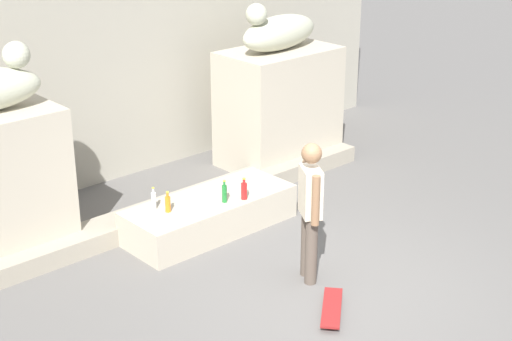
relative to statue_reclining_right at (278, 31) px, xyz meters
The scene contains 11 objects.
ground_plane 4.64m from the statue_reclining_right, 125.14° to the right, with size 40.00×40.00×0.00m, color #605E5B.
pedestal_right 1.20m from the statue_reclining_right, ahead, with size 1.81×1.13×1.83m, color #B7AD99.
statue_reclining_right is the anchor object (origin of this frame).
ledge_block 3.28m from the statue_reclining_right, 152.70° to the right, with size 2.31×0.90×0.45m, color #B7AD99.
skater 3.98m from the statue_reclining_right, 128.10° to the right, with size 0.36×0.47×1.67m.
skateboard 5.00m from the statue_reclining_right, 126.20° to the right, with size 0.74×0.66×0.08m.
bottle_orange 3.60m from the statue_reclining_right, 158.32° to the right, with size 0.07×0.07×0.27m.
bottle_green 3.13m from the statue_reclining_right, 147.93° to the right, with size 0.06×0.06×0.30m.
bottle_clear 3.61m from the statue_reclining_right, 161.85° to the right, with size 0.06×0.06×0.29m.
bottle_red 3.00m from the statue_reclining_right, 143.16° to the right, with size 0.08×0.08×0.29m.
stair_step 3.16m from the statue_reclining_right, 166.29° to the right, with size 6.64×0.50×0.24m, color gray.
Camera 1 is at (-5.79, -5.12, 4.55)m, focal length 54.95 mm.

